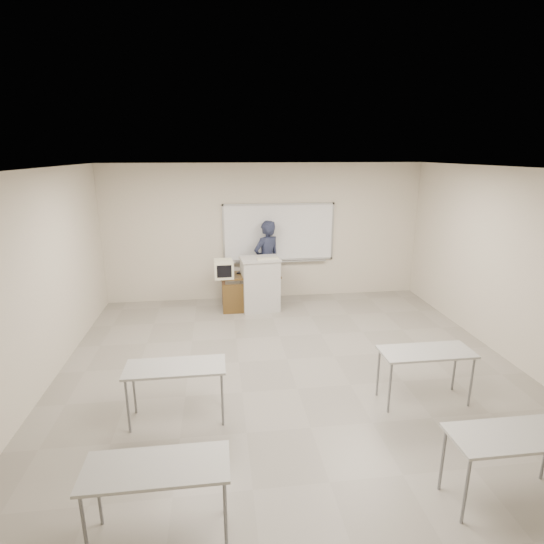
{
  "coord_description": "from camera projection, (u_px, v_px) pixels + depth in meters",
  "views": [
    {
      "loc": [
        -1.03,
        -5.21,
        3.21
      ],
      "look_at": [
        -0.08,
        2.2,
        1.1
      ],
      "focal_mm": 28.0,
      "sensor_mm": 36.0,
      "label": 1
    }
  ],
  "objects": [
    {
      "name": "floor",
      "position": [
        297.0,
        389.0,
        5.97
      ],
      "size": [
        7.0,
        8.0,
        0.01
      ],
      "primitive_type": "cube",
      "color": "gray",
      "rests_on": "ground"
    },
    {
      "name": "whiteboard",
      "position": [
        279.0,
        233.0,
        9.39
      ],
      "size": [
        2.48,
        0.1,
        1.31
      ],
      "color": "white",
      "rests_on": "floor"
    },
    {
      "name": "student_desks",
      "position": [
        322.0,
        400.0,
        4.5
      ],
      "size": [
        4.4,
        2.2,
        0.73
      ],
      "color": "#A0A09B",
      "rests_on": "floor"
    },
    {
      "name": "instructor_desk",
      "position": [
        251.0,
        287.0,
        8.83
      ],
      "size": [
        1.24,
        0.62,
        0.75
      ],
      "rotation": [
        0.0,
        0.0,
        0.01
      ],
      "color": "brown",
      "rests_on": "floor"
    },
    {
      "name": "podium",
      "position": [
        260.0,
        284.0,
        8.85
      ],
      "size": [
        0.79,
        0.58,
        1.12
      ],
      "rotation": [
        0.0,
        0.0,
        0.09
      ],
      "color": "#BBB8B3",
      "rests_on": "floor"
    },
    {
      "name": "crt_monitor",
      "position": [
        224.0,
        269.0,
        8.64
      ],
      "size": [
        0.39,
        0.43,
        0.37
      ],
      "rotation": [
        0.0,
        0.0,
        0.04
      ],
      "color": "beige",
      "rests_on": "instructor_desk"
    },
    {
      "name": "laptop",
      "position": [
        245.0,
        270.0,
        8.99
      ],
      "size": [
        0.3,
        0.28,
        0.22
      ],
      "rotation": [
        0.0,
        0.0,
        -0.42
      ],
      "color": "black",
      "rests_on": "instructor_desk"
    },
    {
      "name": "mouse",
      "position": [
        276.0,
        272.0,
        8.98
      ],
      "size": [
        0.11,
        0.1,
        0.04
      ],
      "primitive_type": "ellipsoid",
      "rotation": [
        0.0,
        0.0,
        -0.44
      ],
      "color": "#A2A4AB",
      "rests_on": "instructor_desk"
    },
    {
      "name": "keyboard",
      "position": [
        268.0,
        258.0,
        8.6
      ],
      "size": [
        0.45,
        0.17,
        0.02
      ],
      "primitive_type": "cube",
      "rotation": [
        0.0,
        0.0,
        0.06
      ],
      "color": "beige",
      "rests_on": "podium"
    },
    {
      "name": "presenter",
      "position": [
        267.0,
        261.0,
        9.35
      ],
      "size": [
        0.79,
        0.71,
        1.8
      ],
      "primitive_type": "imported",
      "rotation": [
        0.0,
        0.0,
        3.67
      ],
      "color": "black",
      "rests_on": "floor"
    }
  ]
}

